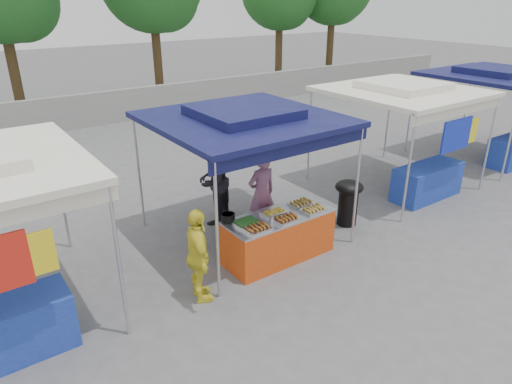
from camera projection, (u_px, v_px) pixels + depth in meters
ground_plane at (275, 254)px, 8.44m from camera, size 80.00×80.00×0.00m
back_wall at (89, 110)px, 16.42m from camera, size 40.00×0.25×1.20m
main_canopy at (244, 118)px, 8.22m from camera, size 3.20×3.20×2.57m
neighbor_stall_right at (414, 126)px, 10.63m from camera, size 3.20×3.20×2.57m
neighbor_stall_far at (503, 104)px, 12.76m from camera, size 3.20×3.20×2.57m
vendor_table at (279, 236)px, 8.20m from camera, size 2.00×0.80×0.85m
food_tray_fl at (258, 229)px, 7.50m from camera, size 0.42×0.30×0.07m
food_tray_fm at (286, 219)px, 7.82m from camera, size 0.42×0.30×0.07m
food_tray_fr at (313, 210)px, 8.15m from camera, size 0.42×0.30×0.07m
food_tray_bl at (246, 222)px, 7.70m from camera, size 0.42×0.30×0.07m
food_tray_bm at (274, 212)px, 8.05m from camera, size 0.42×0.30×0.07m
food_tray_br at (301, 203)px, 8.41m from camera, size 0.42×0.30×0.07m
cooking_pot at (228, 218)px, 7.79m from camera, size 0.24×0.24×0.14m
skewer_cup at (272, 219)px, 7.78m from camera, size 0.08×0.08×0.10m
wok_burner at (348, 199)px, 9.35m from camera, size 0.58×0.58×0.97m
crate_left at (246, 241)px, 8.59m from camera, size 0.53×0.37×0.32m
crate_right at (264, 231)px, 9.00m from camera, size 0.45×0.32×0.27m
crate_stacked at (264, 219)px, 8.90m from camera, size 0.44×0.31×0.27m
vendor_woman at (262, 194)px, 8.92m from camera, size 0.62×0.42×1.68m
helper_man at (212, 180)px, 9.35m from camera, size 1.14×1.10×1.84m
customer_person at (198, 256)px, 6.91m from camera, size 0.60×0.98×1.55m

